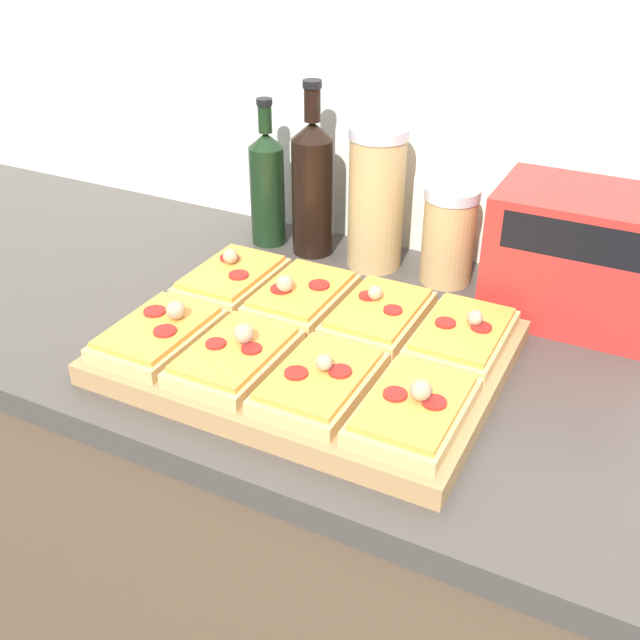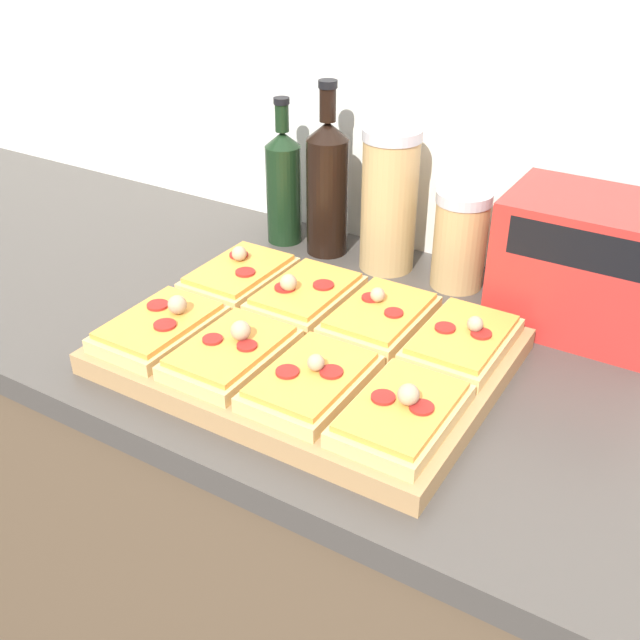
{
  "view_description": "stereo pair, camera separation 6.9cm",
  "coord_description": "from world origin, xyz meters",
  "px_view_note": "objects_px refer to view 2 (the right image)",
  "views": [
    {
      "loc": [
        0.4,
        -0.54,
        1.48
      ],
      "look_at": [
        -0.01,
        0.27,
        0.94
      ],
      "focal_mm": 42.0,
      "sensor_mm": 36.0,
      "label": 1
    },
    {
      "loc": [
        0.46,
        -0.51,
        1.48
      ],
      "look_at": [
        -0.01,
        0.27,
        0.94
      ],
      "focal_mm": 42.0,
      "sensor_mm": 36.0,
      "label": 2
    }
  ],
  "objects_px": {
    "wine_bottle": "(327,186)",
    "olive_oil_bottle": "(284,185)",
    "grain_jar_short": "(460,239)",
    "grain_jar_tall": "(389,200)",
    "toaster_oven": "(592,266)",
    "cutting_board": "(309,351)"
  },
  "relations": [
    {
      "from": "wine_bottle",
      "to": "olive_oil_bottle",
      "type": "bearing_deg",
      "value": -180.0
    },
    {
      "from": "olive_oil_bottle",
      "to": "wine_bottle",
      "type": "height_order",
      "value": "wine_bottle"
    },
    {
      "from": "grain_jar_short",
      "to": "grain_jar_tall",
      "type": "bearing_deg",
      "value": 180.0
    },
    {
      "from": "grain_jar_tall",
      "to": "wine_bottle",
      "type": "bearing_deg",
      "value": 180.0
    },
    {
      "from": "grain_jar_short",
      "to": "toaster_oven",
      "type": "distance_m",
      "value": 0.22
    },
    {
      "from": "cutting_board",
      "to": "olive_oil_bottle",
      "type": "relative_size",
      "value": 1.97
    },
    {
      "from": "toaster_oven",
      "to": "grain_jar_short",
      "type": "bearing_deg",
      "value": 173.4
    },
    {
      "from": "cutting_board",
      "to": "toaster_oven",
      "type": "bearing_deg",
      "value": 44.48
    },
    {
      "from": "toaster_oven",
      "to": "olive_oil_bottle",
      "type": "bearing_deg",
      "value": 177.46
    },
    {
      "from": "wine_bottle",
      "to": "toaster_oven",
      "type": "xyz_separation_m",
      "value": [
        0.47,
        -0.02,
        -0.02
      ]
    },
    {
      "from": "cutting_board",
      "to": "grain_jar_tall",
      "type": "bearing_deg",
      "value": 97.5
    },
    {
      "from": "olive_oil_bottle",
      "to": "grain_jar_short",
      "type": "distance_m",
      "value": 0.34
    },
    {
      "from": "olive_oil_bottle",
      "to": "grain_jar_short",
      "type": "relative_size",
      "value": 1.61
    },
    {
      "from": "olive_oil_bottle",
      "to": "grain_jar_short",
      "type": "bearing_deg",
      "value": 0.0
    },
    {
      "from": "olive_oil_bottle",
      "to": "wine_bottle",
      "type": "relative_size",
      "value": 0.87
    },
    {
      "from": "wine_bottle",
      "to": "toaster_oven",
      "type": "height_order",
      "value": "wine_bottle"
    },
    {
      "from": "olive_oil_bottle",
      "to": "toaster_oven",
      "type": "distance_m",
      "value": 0.56
    },
    {
      "from": "grain_jar_tall",
      "to": "grain_jar_short",
      "type": "bearing_deg",
      "value": 0.0
    },
    {
      "from": "cutting_board",
      "to": "grain_jar_short",
      "type": "distance_m",
      "value": 0.34
    },
    {
      "from": "cutting_board",
      "to": "olive_oil_bottle",
      "type": "distance_m",
      "value": 0.42
    },
    {
      "from": "olive_oil_bottle",
      "to": "grain_jar_tall",
      "type": "xyz_separation_m",
      "value": [
        0.21,
        0.0,
        0.01
      ]
    },
    {
      "from": "wine_bottle",
      "to": "grain_jar_tall",
      "type": "height_order",
      "value": "wine_bottle"
    }
  ]
}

